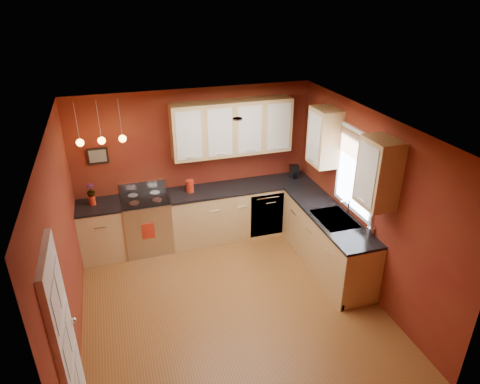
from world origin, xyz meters
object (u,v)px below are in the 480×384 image
object	(u,v)px
coffee_maker	(294,172)
soap_pump	(371,229)
sink	(334,220)
red_canister	(190,186)
gas_range	(148,223)

from	to	relation	value
coffee_maker	soap_pump	size ratio (longest dim) A/B	1.33
sink	red_canister	world-z (taller)	sink
sink	gas_range	bearing A→B (deg)	150.22
gas_range	coffee_maker	world-z (taller)	coffee_maker
coffee_maker	gas_range	bearing A→B (deg)	-167.24
gas_range	sink	size ratio (longest dim) A/B	1.59
sink	red_canister	distance (m)	2.42
gas_range	coffee_maker	xyz separation A→B (m)	(2.65, 0.05, 0.56)
coffee_maker	sink	bearing A→B (deg)	-79.41
gas_range	soap_pump	world-z (taller)	soap_pump
red_canister	coffee_maker	bearing A→B (deg)	0.66
coffee_maker	soap_pump	bearing A→B (deg)	-72.42
soap_pump	gas_range	bearing A→B (deg)	144.45
sink	soap_pump	xyz separation A→B (m)	(0.25, -0.55, 0.11)
red_canister	gas_range	bearing A→B (deg)	-177.53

